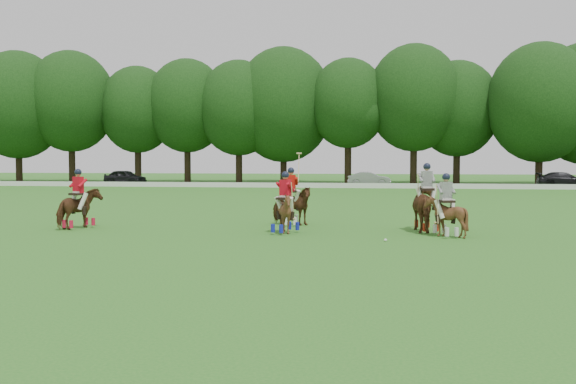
# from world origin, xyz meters

# --- Properties ---
(ground) EXTENTS (180.00, 180.00, 0.00)m
(ground) POSITION_xyz_m (0.00, 0.00, 0.00)
(ground) COLOR #256C1E
(ground) RESTS_ON ground
(tree_line) EXTENTS (117.98, 14.32, 14.75)m
(tree_line) POSITION_xyz_m (0.26, 48.05, 8.23)
(tree_line) COLOR black
(tree_line) RESTS_ON ground
(boundary_rail) EXTENTS (120.00, 0.10, 0.44)m
(boundary_rail) POSITION_xyz_m (0.00, 38.00, 0.22)
(boundary_rail) COLOR white
(boundary_rail) RESTS_ON ground
(car_left) EXTENTS (4.61, 2.68, 1.47)m
(car_left) POSITION_xyz_m (-21.89, 42.50, 0.74)
(car_left) COLOR black
(car_left) RESTS_ON ground
(car_mid) EXTENTS (4.10, 1.55, 1.34)m
(car_mid) POSITION_xyz_m (2.25, 42.50, 0.67)
(car_mid) COLOR gray
(car_mid) RESTS_ON ground
(car_right) EXTENTS (4.79, 2.17, 1.36)m
(car_right) POSITION_xyz_m (19.72, 42.50, 0.68)
(car_right) COLOR black
(car_right) RESTS_ON ground
(polo_red_a) EXTENTS (1.34, 1.92, 2.20)m
(polo_red_a) POSITION_xyz_m (-7.69, 3.93, 0.79)
(polo_red_a) COLOR #492313
(polo_red_a) RESTS_ON ground
(polo_red_b) EXTENTS (1.61, 1.42, 2.78)m
(polo_red_b) POSITION_xyz_m (-0.09, 6.23, 0.79)
(polo_red_b) COLOR #492313
(polo_red_b) RESTS_ON ground
(polo_red_c) EXTENTS (1.57, 1.64, 2.14)m
(polo_red_c) POSITION_xyz_m (0.10, 3.49, 0.75)
(polo_red_c) COLOR #492313
(polo_red_c) RESTS_ON ground
(polo_stripe_a) EXTENTS (1.32, 2.18, 2.42)m
(polo_stripe_a) POSITION_xyz_m (4.96, 4.78, 0.89)
(polo_stripe_a) COLOR #492313
(polo_stripe_a) RESTS_ON ground
(polo_stripe_b) EXTENTS (1.42, 1.51, 2.10)m
(polo_stripe_b) POSITION_xyz_m (5.49, 3.32, 0.74)
(polo_stripe_b) COLOR #492313
(polo_stripe_b) RESTS_ON ground
(polo_ball) EXTENTS (0.09, 0.09, 0.09)m
(polo_ball) POSITION_xyz_m (3.51, 1.83, 0.04)
(polo_ball) COLOR white
(polo_ball) RESTS_ON ground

